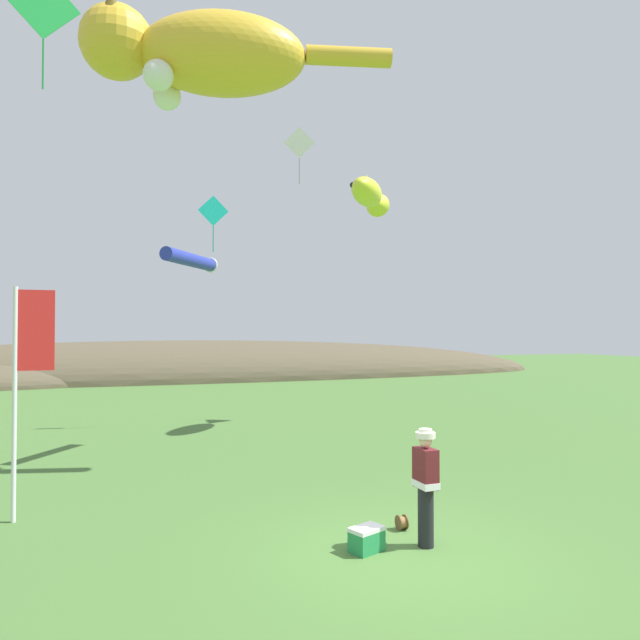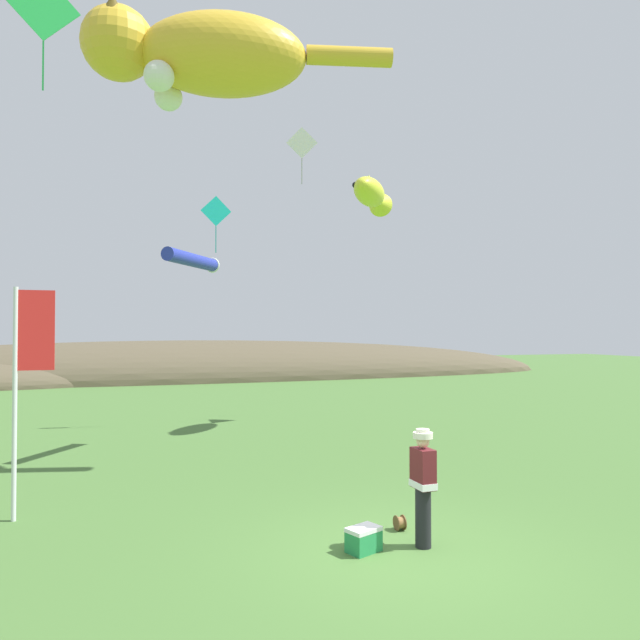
% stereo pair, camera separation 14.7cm
% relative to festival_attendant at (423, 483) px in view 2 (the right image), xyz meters
% --- Properties ---
extents(ground_plane, '(120.00, 120.00, 0.00)m').
position_rel_festival_attendant_xyz_m(ground_plane, '(-0.36, -0.14, -0.95)').
color(ground_plane, '#477033').
extents(distant_hill_ridge, '(59.08, 11.74, 5.29)m').
position_rel_festival_attendant_xyz_m(distant_hill_ridge, '(-3.70, 33.10, -0.95)').
color(distant_hill_ridge, brown).
rests_on(distant_hill_ridge, ground).
extents(festival_attendant, '(0.30, 0.43, 1.77)m').
position_rel_festival_attendant_xyz_m(festival_attendant, '(0.00, 0.00, 0.00)').
color(festival_attendant, black).
rests_on(festival_attendant, ground).
extents(kite_spool, '(0.14, 0.24, 0.24)m').
position_rel_festival_attendant_xyz_m(kite_spool, '(-0.01, 0.78, -0.83)').
color(kite_spool, olive).
rests_on(kite_spool, ground).
extents(picnic_cooler, '(0.58, 0.49, 0.36)m').
position_rel_festival_attendant_xyz_m(picnic_cooler, '(-0.92, 0.12, -0.77)').
color(picnic_cooler, '#268C4C').
rests_on(picnic_cooler, ground).
extents(festival_banner_pole, '(0.66, 0.08, 4.03)m').
position_rel_festival_attendant_xyz_m(festival_banner_pole, '(-5.94, 3.27, 1.68)').
color(festival_banner_pole, silver).
rests_on(festival_banner_pole, ground).
extents(kite_giant_cat, '(7.12, 2.92, 2.20)m').
position_rel_festival_attendant_xyz_m(kite_giant_cat, '(-2.70, 5.68, 8.77)').
color(kite_giant_cat, gold).
extents(kite_fish_windsock, '(2.62, 3.19, 1.01)m').
position_rel_festival_attendant_xyz_m(kite_fish_windsock, '(3.60, 10.18, 7.01)').
color(kite_fish_windsock, yellow).
extents(kite_tube_streamer, '(1.75, 2.38, 0.44)m').
position_rel_festival_attendant_xyz_m(kite_tube_streamer, '(-2.65, 7.90, 4.23)').
color(kite_tube_streamer, '#2633A5').
extents(kite_diamond_green, '(1.23, 0.16, 2.13)m').
position_rel_festival_attendant_xyz_m(kite_diamond_green, '(-5.74, 3.46, 8.13)').
color(kite_diamond_green, green).
extents(kite_diamond_teal, '(1.04, 0.06, 1.94)m').
position_rel_festival_attendant_xyz_m(kite_diamond_teal, '(-1.49, 11.71, 6.38)').
color(kite_diamond_teal, '#19BFBF').
extents(kite_diamond_white, '(1.04, 0.35, 1.98)m').
position_rel_festival_attendant_xyz_m(kite_diamond_white, '(1.34, 10.99, 8.80)').
color(kite_diamond_white, white).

